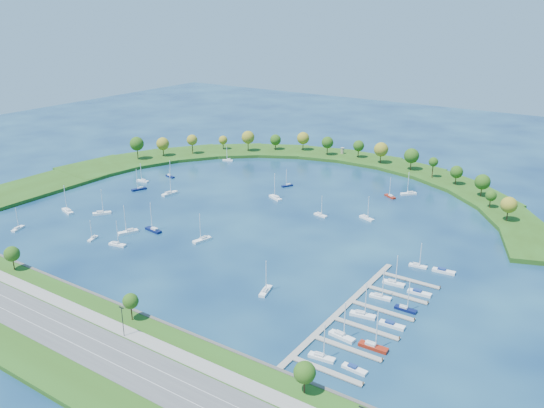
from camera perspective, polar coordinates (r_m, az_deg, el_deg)
The scene contains 38 objects.
ground at distance 278.88m, azimuth -1.43°, elevation -0.87°, with size 700.00×700.00×0.00m, color #071A41.
south_shoreline at distance 200.80m, azimuth -22.40°, elevation -10.93°, with size 420.00×43.10×11.60m.
breakwater at distance 341.75m, azimuth -3.10°, elevation 3.23°, with size 286.74×247.64×2.00m.
breakwater_trees at distance 354.40m, azimuth 4.24°, elevation 5.42°, with size 234.63×92.29×14.96m.
harbor_tower at distance 383.29m, azimuth 7.21°, elevation 5.43°, with size 2.60×2.60×4.22m.
dock_system at distance 192.46m, azimuth 9.19°, elevation -11.16°, with size 24.28×82.00×1.60m.
moored_boat_0 at distance 203.87m, azimuth -0.67°, elevation -8.81°, with size 4.32×8.69×12.31m.
moored_boat_1 at distance 273.63m, azimuth 9.65°, elevation -1.37°, with size 8.41×4.90×11.94m.
moored_boat_2 at distance 318.41m, azimuth 1.57°, elevation 1.96°, with size 4.82×6.93×10.02m.
moored_boat_3 at distance 335.11m, azimuth -13.09°, elevation 2.37°, with size 7.85×3.21×11.21m.
moored_boat_4 at distance 250.05m, azimuth -15.54°, elevation -3.94°, with size 8.15×3.64×11.58m.
moored_boat_5 at distance 274.78m, azimuth 4.98°, elevation -1.07°, with size 7.52×3.41×10.68m.
moored_boat_6 at distance 247.38m, azimuth -7.14°, elevation -3.58°, with size 4.44×9.25×13.11m.
moored_boat_7 at distance 320.77m, azimuth -13.43°, elevation 1.56°, with size 5.37×8.60×12.27m.
moored_boat_8 at distance 261.43m, azimuth -12.03°, elevation -2.55°, with size 9.61×3.87×13.72m.
moored_boat_9 at distance 309.50m, azimuth -10.42°, elevation 1.12°, with size 3.92×9.77×13.97m.
moored_boat_10 at distance 340.93m, azimuth -10.38°, elevation 2.86°, with size 7.54×3.80×10.68m.
moored_boat_11 at distance 288.72m, azimuth -17.01°, elevation -0.84°, with size 7.43×8.49×13.02m.
moored_boat_12 at distance 313.36m, azimuth 13.80°, elevation 1.09°, with size 7.94×7.94×12.89m.
moored_boat_13 at distance 283.21m, azimuth -24.55°, elevation -2.23°, with size 4.41×7.44×10.58m.
moored_boat_14 at distance 371.37m, azimuth -4.53°, elevation 4.53°, with size 7.21×4.06×10.22m.
moored_boat_15 at distance 296.64m, azimuth -20.16°, elevation -0.64°, with size 9.97×5.36×14.12m.
moored_boat_16 at distance 261.95m, azimuth -14.50°, elevation -2.72°, with size 6.18×9.49×13.59m.
moored_boat_17 at distance 306.83m, azimuth 11.99°, elevation 0.83°, with size 7.61×5.67×11.14m.
moored_boat_18 at distance 259.66m, azimuth -17.85°, elevation -3.29°, with size 3.70×6.50×9.21m.
moored_boat_19 at distance 297.57m, azimuth 0.36°, elevation 0.69°, with size 9.74×6.51×13.99m.
docked_boat_0 at distance 170.52m, azimuth 5.08°, elevation -15.24°, with size 8.29×3.21×11.88m.
docked_boat_1 at distance 167.26m, azimuth 8.41°, elevation -16.33°, with size 7.65×2.54×1.54m.
docked_boat_2 at distance 180.22m, azimuth 7.14°, elevation -13.18°, with size 8.95×3.45×12.82m.
docked_boat_3 at distance 176.83m, azimuth 10.29°, elevation -14.08°, with size 9.14×2.74×13.36m.
docked_boat_4 at distance 192.03m, azimuth 9.25°, elevation -11.04°, with size 8.97×3.85×12.77m.
docked_boat_5 at distance 188.62m, azimuth 12.14°, elevation -11.98°, with size 8.49×2.65×1.72m.
docked_boat_6 at distance 203.86m, azimuth 11.01°, elevation -9.22°, with size 7.92×2.93×11.39m.
docked_boat_7 at distance 198.27m, azimuth 13.49°, elevation -10.32°, with size 7.65×2.20×11.22m.
docked_boat_8 at distance 214.02m, azimuth 12.33°, elevation -7.83°, with size 8.35×2.89×12.06m.
docked_boat_9 at distance 209.67m, azimuth 14.81°, elevation -8.76°, with size 8.63×2.88×1.74m.
docked_boat_10 at distance 229.66m, azimuth 14.70°, elevation -6.06°, with size 7.26×2.71×10.43m.
docked_boat_11 at distance 227.99m, azimuth 17.12°, elevation -6.57°, with size 8.86×3.14×1.77m.
Camera 1 is at (150.49, -212.99, 98.79)m, focal length 36.84 mm.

